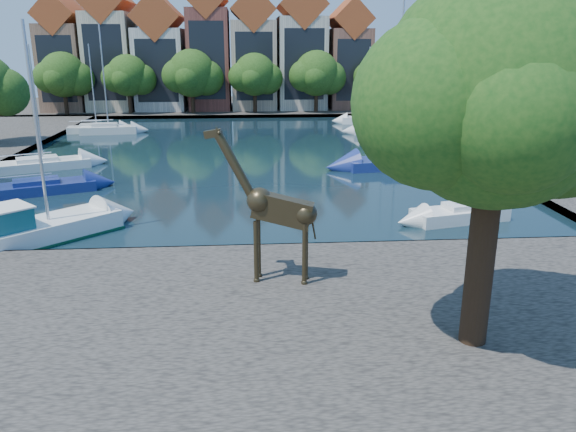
# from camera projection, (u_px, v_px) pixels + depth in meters

# --- Properties ---
(ground) EXTENTS (160.00, 160.00, 0.00)m
(ground) POSITION_uv_depth(u_px,v_px,m) (230.00, 255.00, 25.13)
(ground) COLOR #38332B
(ground) RESTS_ON ground
(water_basin) EXTENTS (38.00, 50.00, 0.08)m
(water_basin) POSITION_uv_depth(u_px,v_px,m) (237.00, 154.00, 48.00)
(water_basin) COLOR black
(water_basin) RESTS_ON ground
(near_quay) EXTENTS (50.00, 14.00, 0.50)m
(near_quay) POSITION_uv_depth(u_px,v_px,m) (225.00, 325.00, 18.38)
(near_quay) COLOR #534E48
(near_quay) RESTS_ON ground
(far_quay) EXTENTS (60.00, 16.00, 0.50)m
(far_quay) POSITION_uv_depth(u_px,v_px,m) (240.00, 110.00, 78.44)
(far_quay) COLOR #534E48
(far_quay) RESTS_ON ground
(right_quay) EXTENTS (14.00, 52.00, 0.50)m
(right_quay) POSITION_uv_depth(u_px,v_px,m) (520.00, 148.00, 49.69)
(right_quay) COLOR #534E48
(right_quay) RESTS_ON ground
(plane_tree) EXTENTS (8.32, 6.40, 10.62)m
(plane_tree) POSITION_uv_depth(u_px,v_px,m) (502.00, 99.00, 14.83)
(plane_tree) COLOR #332114
(plane_tree) RESTS_ON near_quay
(townhouse_west_end) EXTENTS (5.44, 9.18, 14.93)m
(townhouse_west_end) POSITION_uv_depth(u_px,v_px,m) (66.00, 57.00, 74.73)
(townhouse_west_end) COLOR #845E48
(townhouse_west_end) RESTS_ON far_quay
(townhouse_west_mid) EXTENTS (5.94, 9.18, 16.79)m
(townhouse_west_mid) POSITION_uv_depth(u_px,v_px,m) (111.00, 50.00, 74.90)
(townhouse_west_mid) COLOR beige
(townhouse_west_mid) RESTS_ON far_quay
(townhouse_west_inner) EXTENTS (6.43, 9.18, 15.15)m
(townhouse_west_inner) POSITION_uv_depth(u_px,v_px,m) (161.00, 57.00, 75.61)
(townhouse_west_inner) COLOR beige
(townhouse_west_inner) RESTS_ON far_quay
(townhouse_center) EXTENTS (5.44, 9.18, 16.93)m
(townhouse_center) POSITION_uv_depth(u_px,v_px,m) (209.00, 49.00, 75.77)
(townhouse_center) COLOR brown
(townhouse_center) RESTS_ON far_quay
(townhouse_east_inner) EXTENTS (5.94, 9.18, 15.79)m
(townhouse_east_inner) POSITION_uv_depth(u_px,v_px,m) (254.00, 54.00, 76.37)
(townhouse_east_inner) COLOR tan
(townhouse_east_inner) RESTS_ON far_quay
(townhouse_east_mid) EXTENTS (6.43, 9.18, 16.65)m
(townhouse_east_mid) POSITION_uv_depth(u_px,v_px,m) (301.00, 51.00, 76.72)
(townhouse_east_mid) COLOR beige
(townhouse_east_mid) RESTS_ON far_quay
(townhouse_east_end) EXTENTS (5.44, 9.18, 14.43)m
(townhouse_east_end) POSITION_uv_depth(u_px,v_px,m) (348.00, 59.00, 77.47)
(townhouse_east_end) COLOR brown
(townhouse_east_end) RESTS_ON far_quay
(far_tree_far_west) EXTENTS (7.28, 5.60, 7.68)m
(far_tree_far_west) POSITION_uv_depth(u_px,v_px,m) (64.00, 76.00, 70.21)
(far_tree_far_west) COLOR #332114
(far_tree_far_west) RESTS_ON far_quay
(far_tree_west) EXTENTS (6.76, 5.20, 7.36)m
(far_tree_west) POSITION_uv_depth(u_px,v_px,m) (129.00, 77.00, 70.80)
(far_tree_west) COLOR #332114
(far_tree_west) RESTS_ON far_quay
(far_tree_mid_west) EXTENTS (7.80, 6.00, 8.00)m
(far_tree_mid_west) POSITION_uv_depth(u_px,v_px,m) (193.00, 75.00, 71.30)
(far_tree_mid_west) COLOR #332114
(far_tree_mid_west) RESTS_ON far_quay
(far_tree_mid_east) EXTENTS (7.02, 5.40, 7.52)m
(far_tree_mid_east) POSITION_uv_depth(u_px,v_px,m) (255.00, 76.00, 71.91)
(far_tree_mid_east) COLOR #332114
(far_tree_mid_east) RESTS_ON far_quay
(far_tree_east) EXTENTS (7.54, 5.80, 7.84)m
(far_tree_east) POSITION_uv_depth(u_px,v_px,m) (317.00, 75.00, 72.44)
(far_tree_east) COLOR #332114
(far_tree_east) RESTS_ON far_quay
(far_tree_far_east) EXTENTS (6.76, 5.20, 7.36)m
(far_tree_far_east) POSITION_uv_depth(u_px,v_px,m) (378.00, 76.00, 73.04)
(far_tree_far_east) COLOR #332114
(far_tree_far_east) RESTS_ON far_quay
(giraffe_statue) EXTENTS (3.97, 1.18, 5.69)m
(giraffe_statue) POSITION_uv_depth(u_px,v_px,m) (274.00, 209.00, 20.46)
(giraffe_statue) COLOR #332A19
(giraffe_statue) RESTS_ON near_quay
(motorsailer) EXTENTS (7.82, 7.62, 10.01)m
(motorsailer) POSITION_uv_depth(u_px,v_px,m) (22.00, 229.00, 25.93)
(motorsailer) COLOR white
(motorsailer) RESTS_ON water_basin
(sailboat_left_b) EXTENTS (6.46, 4.26, 10.08)m
(sailboat_left_b) POSITION_uv_depth(u_px,v_px,m) (43.00, 185.00, 35.25)
(sailboat_left_b) COLOR navy
(sailboat_left_b) RESTS_ON water_basin
(sailboat_left_c) EXTENTS (6.83, 4.67, 8.95)m
(sailboat_left_c) POSITION_uv_depth(u_px,v_px,m) (44.00, 163.00, 41.90)
(sailboat_left_c) COLOR white
(sailboat_left_c) RESTS_ON water_basin
(sailboat_left_d) EXTENTS (5.88, 2.69, 10.89)m
(sailboat_left_d) POSITION_uv_depth(u_px,v_px,m) (109.00, 128.00, 58.45)
(sailboat_left_d) COLOR silver
(sailboat_left_d) RESTS_ON water_basin
(sailboat_left_e) EXTENTS (6.03, 2.73, 9.01)m
(sailboat_left_e) POSITION_uv_depth(u_px,v_px,m) (97.00, 128.00, 59.30)
(sailboat_left_e) COLOR silver
(sailboat_left_e) RESTS_ON water_basin
(sailboat_right_a) EXTENTS (5.36, 2.91, 10.51)m
(sailboat_right_a) POSITION_uv_depth(u_px,v_px,m) (460.00, 211.00, 29.60)
(sailboat_right_a) COLOR white
(sailboat_right_a) RESTS_ON water_basin
(sailboat_right_b) EXTENTS (7.89, 3.76, 12.96)m
(sailboat_right_b) POSITION_uv_depth(u_px,v_px,m) (395.00, 160.00, 42.40)
(sailboat_right_b) COLOR navy
(sailboat_right_b) RESTS_ON water_basin
(sailboat_right_c) EXTENTS (6.32, 3.18, 10.35)m
(sailboat_right_c) POSITION_uv_depth(u_px,v_px,m) (384.00, 129.00, 58.04)
(sailboat_right_c) COLOR silver
(sailboat_right_c) RESTS_ON water_basin
(sailboat_right_d) EXTENTS (6.04, 2.93, 8.68)m
(sailboat_right_d) POSITION_uv_depth(u_px,v_px,m) (367.00, 119.00, 65.81)
(sailboat_right_d) COLOR white
(sailboat_right_d) RESTS_ON water_basin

